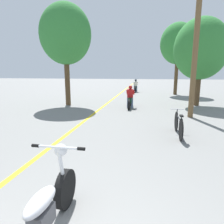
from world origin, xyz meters
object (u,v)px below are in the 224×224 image
at_px(utility_pole, 196,45).
at_px(roadside_tree_right_far, 178,44).
at_px(motorcycle_rider_lead, 130,99).
at_px(roadside_tree_left, 65,35).
at_px(bicycle_parked, 179,125).
at_px(motorcycle_foreground, 43,212).
at_px(motorcycle_rider_far, 136,87).
at_px(roadside_tree_right_near, 201,49).

relative_size(utility_pole, roadside_tree_right_far, 0.98).
distance_m(utility_pole, motorcycle_rider_lead, 4.62).
xyz_separation_m(roadside_tree_right_far, roadside_tree_left, (-7.64, -7.51, -0.26)).
relative_size(roadside_tree_right_far, bicycle_parked, 3.63).
bearing_deg(bicycle_parked, roadside_tree_right_far, 83.28).
xyz_separation_m(roadside_tree_left, motorcycle_foreground, (3.82, -10.15, -3.94)).
xyz_separation_m(motorcycle_foreground, motorcycle_rider_lead, (0.22, 9.86, 0.10)).
bearing_deg(roadside_tree_right_far, motorcycle_rider_far, 153.71).
bearing_deg(motorcycle_rider_far, roadside_tree_right_near, -61.79).
bearing_deg(roadside_tree_left, utility_pole, -18.33).
xyz_separation_m(roadside_tree_right_near, motorcycle_foreground, (-4.34, -11.39, -3.07)).
xyz_separation_m(roadside_tree_right_near, roadside_tree_left, (-8.17, -1.24, 0.87)).
bearing_deg(roadside_tree_right_near, motorcycle_rider_far, 118.21).
distance_m(roadside_tree_right_far, motorcycle_rider_far, 5.93).
height_order(roadside_tree_right_far, motorcycle_rider_far, roadside_tree_right_far).
xyz_separation_m(motorcycle_rider_lead, motorcycle_rider_far, (-0.26, 9.69, 0.02)).
distance_m(utility_pole, motorcycle_foreground, 8.93).
bearing_deg(motorcycle_foreground, roadside_tree_right_far, 77.81).
relative_size(motorcycle_foreground, bicycle_parked, 1.15).
bearing_deg(roadside_tree_left, roadside_tree_right_far, 44.49).
xyz_separation_m(utility_pole, roadside_tree_right_near, (1.06, 3.59, 0.20)).
relative_size(roadside_tree_right_far, roadside_tree_left, 1.04).
distance_m(motorcycle_rider_lead, motorcycle_rider_far, 9.70).
relative_size(roadside_tree_right_near, roadside_tree_left, 0.86).
bearing_deg(bicycle_parked, motorcycle_foreground, -115.71).
relative_size(roadside_tree_left, motorcycle_rider_far, 2.98).
bearing_deg(motorcycle_rider_lead, bicycle_parked, -67.86).
bearing_deg(bicycle_parked, motorcycle_rider_far, 98.98).
height_order(roadside_tree_right_near, bicycle_parked, roadside_tree_right_near).
bearing_deg(motorcycle_foreground, roadside_tree_left, 110.65).
bearing_deg(bicycle_parked, utility_pole, 72.02).
bearing_deg(utility_pole, motorcycle_foreground, -112.81).
bearing_deg(motorcycle_rider_lead, motorcycle_foreground, -91.29).
distance_m(roadside_tree_right_far, motorcycle_foreground, 18.54).
bearing_deg(motorcycle_rider_lead, roadside_tree_left, 175.98).
bearing_deg(motorcycle_rider_far, motorcycle_foreground, -89.88).
height_order(utility_pole, roadside_tree_right_far, roadside_tree_right_far).
bearing_deg(bicycle_parked, roadside_tree_left, 138.68).
xyz_separation_m(roadside_tree_right_far, motorcycle_foreground, (-3.81, -17.65, -4.20)).
bearing_deg(bicycle_parked, roadside_tree_right_near, 72.81).
bearing_deg(utility_pole, roadside_tree_right_near, 73.49).
relative_size(utility_pole, motorcycle_rider_far, 3.06).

